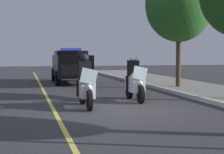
{
  "coord_description": "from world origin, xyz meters",
  "views": [
    {
      "loc": [
        10.66,
        -3.04,
        1.73
      ],
      "look_at": [
        -1.88,
        0.0,
        0.9
      ],
      "focal_mm": 58.31,
      "sensor_mm": 36.0,
      "label": 1
    }
  ],
  "objects": [
    {
      "name": "police_motorcycle_lead_right",
      "position": [
        -2.06,
        0.89,
        0.7
      ],
      "size": [
        2.14,
        0.57,
        1.72
      ],
      "color": "black",
      "rests_on": "ground"
    },
    {
      "name": "police_suv",
      "position": [
        -10.66,
        -0.35,
        1.07
      ],
      "size": [
        4.94,
        2.14,
        2.05
      ],
      "color": "black",
      "rests_on": "ground"
    },
    {
      "name": "ground_plane",
      "position": [
        0.0,
        0.0,
        0.0
      ],
      "size": [
        80.0,
        80.0,
        0.0
      ],
      "primitive_type": "plane",
      "color": "#333335"
    },
    {
      "name": "tree_far_back",
      "position": [
        -6.13,
        4.43,
        4.15
      ],
      "size": [
        3.34,
        3.34,
        5.91
      ],
      "color": "#42301E",
      "rests_on": "sidewalk_strip"
    },
    {
      "name": "curb_strip",
      "position": [
        0.0,
        3.27,
        0.07
      ],
      "size": [
        48.0,
        0.24,
        0.15
      ],
      "primitive_type": "cube",
      "color": "#B7B5AD",
      "rests_on": "ground"
    },
    {
      "name": "lane_stripe_center",
      "position": [
        0.0,
        -2.17,
        0.0
      ],
      "size": [
        48.0,
        0.12,
        0.01
      ],
      "primitive_type": "cube",
      "color": "#E0D14C",
      "rests_on": "ground"
    },
    {
      "name": "police_motorcycle_lead_left",
      "position": [
        -0.87,
        -1.12,
        0.7
      ],
      "size": [
        2.14,
        0.57,
        1.72
      ],
      "color": "black",
      "rests_on": "ground"
    }
  ]
}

